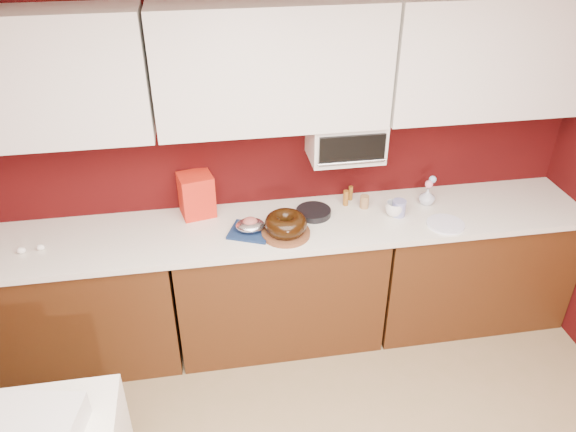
# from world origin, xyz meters

# --- Properties ---
(ceiling) EXTENTS (4.00, 4.50, 0.02)m
(ceiling) POSITION_xyz_m (0.00, 0.00, 2.50)
(ceiling) COLOR white
(ceiling) RESTS_ON wall_back
(wall_back) EXTENTS (4.00, 0.02, 2.50)m
(wall_back) POSITION_xyz_m (0.00, 2.25, 1.25)
(wall_back) COLOR #3D0808
(wall_back) RESTS_ON floor
(base_cabinet_left) EXTENTS (1.31, 0.58, 0.86)m
(base_cabinet_left) POSITION_xyz_m (-1.33, 1.94, 0.43)
(base_cabinet_left) COLOR #46230E
(base_cabinet_left) RESTS_ON floor
(base_cabinet_center) EXTENTS (1.31, 0.58, 0.86)m
(base_cabinet_center) POSITION_xyz_m (0.00, 1.94, 0.43)
(base_cabinet_center) COLOR #46230E
(base_cabinet_center) RESTS_ON floor
(base_cabinet_right) EXTENTS (1.31, 0.58, 0.86)m
(base_cabinet_right) POSITION_xyz_m (1.33, 1.94, 0.43)
(base_cabinet_right) COLOR #46230E
(base_cabinet_right) RESTS_ON floor
(countertop) EXTENTS (4.00, 0.62, 0.04)m
(countertop) POSITION_xyz_m (0.00, 1.94, 0.88)
(countertop) COLOR white
(countertop) RESTS_ON base_cabinet_center
(upper_cabinet_left) EXTENTS (1.31, 0.33, 0.70)m
(upper_cabinet_left) POSITION_xyz_m (-1.33, 2.08, 1.85)
(upper_cabinet_left) COLOR white
(upper_cabinet_left) RESTS_ON wall_back
(upper_cabinet_center) EXTENTS (1.31, 0.33, 0.70)m
(upper_cabinet_center) POSITION_xyz_m (0.00, 2.08, 1.85)
(upper_cabinet_center) COLOR white
(upper_cabinet_center) RESTS_ON wall_back
(upper_cabinet_right) EXTENTS (1.31, 0.33, 0.70)m
(upper_cabinet_right) POSITION_xyz_m (1.33, 2.08, 1.85)
(upper_cabinet_right) COLOR white
(upper_cabinet_right) RESTS_ON wall_back
(toaster_oven) EXTENTS (0.45, 0.30, 0.25)m
(toaster_oven) POSITION_xyz_m (0.45, 2.10, 1.38)
(toaster_oven) COLOR white
(toaster_oven) RESTS_ON upper_cabinet_center
(toaster_oven_door) EXTENTS (0.40, 0.02, 0.18)m
(toaster_oven_door) POSITION_xyz_m (0.45, 1.94, 1.38)
(toaster_oven_door) COLOR black
(toaster_oven_door) RESTS_ON toaster_oven
(toaster_oven_handle) EXTENTS (0.42, 0.02, 0.02)m
(toaster_oven_handle) POSITION_xyz_m (0.45, 1.93, 1.30)
(toaster_oven_handle) COLOR silver
(toaster_oven_handle) RESTS_ON toaster_oven
(cake_base) EXTENTS (0.32, 0.32, 0.03)m
(cake_base) POSITION_xyz_m (0.03, 1.82, 0.91)
(cake_base) COLOR brown
(cake_base) RESTS_ON countertop
(bundt_cake) EXTENTS (0.27, 0.27, 0.10)m
(bundt_cake) POSITION_xyz_m (0.03, 1.82, 0.98)
(bundt_cake) COLOR black
(bundt_cake) RESTS_ON cake_base
(navy_towel) EXTENTS (0.31, 0.29, 0.02)m
(navy_towel) POSITION_xyz_m (-0.18, 1.88, 0.91)
(navy_towel) COLOR #14274D
(navy_towel) RESTS_ON countertop
(foil_ham_nest) EXTENTS (0.21, 0.19, 0.07)m
(foil_ham_nest) POSITION_xyz_m (-0.18, 1.88, 0.96)
(foil_ham_nest) COLOR silver
(foil_ham_nest) RESTS_ON navy_towel
(roasted_ham) EXTENTS (0.10, 0.08, 0.06)m
(roasted_ham) POSITION_xyz_m (-0.18, 1.88, 0.98)
(roasted_ham) COLOR #A9544D
(roasted_ham) RESTS_ON foil_ham_nest
(pandoro_box) EXTENTS (0.24, 0.22, 0.28)m
(pandoro_box) POSITION_xyz_m (-0.48, 2.16, 1.04)
(pandoro_box) COLOR #BA0C16
(pandoro_box) RESTS_ON countertop
(dark_pan) EXTENTS (0.25, 0.25, 0.04)m
(dark_pan) POSITION_xyz_m (0.24, 2.02, 0.92)
(dark_pan) COLOR black
(dark_pan) RESTS_ON countertop
(coffee_mug) EXTENTS (0.14, 0.14, 0.11)m
(coffee_mug) POSITION_xyz_m (0.75, 1.93, 0.96)
(coffee_mug) COLOR white
(coffee_mug) RESTS_ON countertop
(blue_jar) EXTENTS (0.10, 0.10, 0.10)m
(blue_jar) POSITION_xyz_m (0.78, 1.93, 0.95)
(blue_jar) COLOR navy
(blue_jar) RESTS_ON countertop
(flower_vase) EXTENTS (0.09, 0.09, 0.13)m
(flower_vase) POSITION_xyz_m (1.01, 2.03, 0.96)
(flower_vase) COLOR silver
(flower_vase) RESTS_ON countertop
(flower_pink) EXTENTS (0.05, 0.05, 0.05)m
(flower_pink) POSITION_xyz_m (1.01, 2.03, 1.05)
(flower_pink) COLOR pink
(flower_pink) RESTS_ON flower_vase
(flower_blue) EXTENTS (0.05, 0.05, 0.05)m
(flower_blue) POSITION_xyz_m (1.04, 2.05, 1.07)
(flower_blue) COLOR #8FC2E5
(flower_blue) RESTS_ON flower_vase
(china_plate) EXTENTS (0.26, 0.26, 0.01)m
(china_plate) POSITION_xyz_m (1.03, 1.76, 0.91)
(china_plate) COLOR white
(china_plate) RESTS_ON countertop
(amber_bottle) EXTENTS (0.04, 0.04, 0.11)m
(amber_bottle) POSITION_xyz_m (0.48, 2.11, 0.95)
(amber_bottle) COLOR brown
(amber_bottle) RESTS_ON countertop
(paper_cup) EXTENTS (0.07, 0.07, 0.09)m
(paper_cup) POSITION_xyz_m (0.59, 2.06, 0.94)
(paper_cup) COLOR #966F44
(paper_cup) RESTS_ON countertop
(egg_left) EXTENTS (0.06, 0.06, 0.04)m
(egg_left) POSITION_xyz_m (-1.50, 1.88, 0.92)
(egg_left) COLOR white
(egg_left) RESTS_ON countertop
(egg_right) EXTENTS (0.06, 0.05, 0.04)m
(egg_right) POSITION_xyz_m (-1.40, 1.90, 0.92)
(egg_right) COLOR white
(egg_right) RESTS_ON countertop
(newspaper_stack) EXTENTS (0.42, 0.37, 0.13)m
(newspaper_stack) POSITION_xyz_m (-1.21, 0.68, 0.82)
(newspaper_stack) COLOR silver
(newspaper_stack) RESTS_ON dining_table
(amber_bottle_tall) EXTENTS (0.04, 0.04, 0.10)m
(amber_bottle_tall) POSITION_xyz_m (0.52, 2.17, 0.95)
(amber_bottle_tall) COLOR brown
(amber_bottle_tall) RESTS_ON countertop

